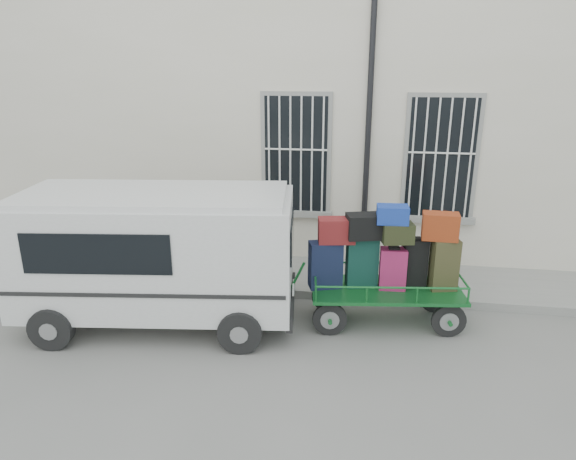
% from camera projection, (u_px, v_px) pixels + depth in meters
% --- Properties ---
extents(ground, '(80.00, 80.00, 0.00)m').
position_uv_depth(ground, '(295.00, 338.00, 7.71)').
color(ground, slate).
rests_on(ground, ground).
extents(building, '(24.00, 5.15, 6.00)m').
position_uv_depth(building, '(328.00, 105.00, 11.93)').
color(building, beige).
rests_on(building, ground).
extents(sidewalk, '(24.00, 1.70, 0.15)m').
position_uv_depth(sidewalk, '(311.00, 276.00, 9.75)').
color(sidewalk, gray).
rests_on(sidewalk, ground).
extents(luggage_cart, '(2.76, 1.32, 1.94)m').
position_uv_depth(luggage_cart, '(384.00, 263.00, 7.88)').
color(luggage_cart, black).
rests_on(luggage_cart, ground).
extents(van, '(4.40, 2.30, 2.13)m').
position_uv_depth(van, '(156.00, 250.00, 7.85)').
color(van, silver).
rests_on(van, ground).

